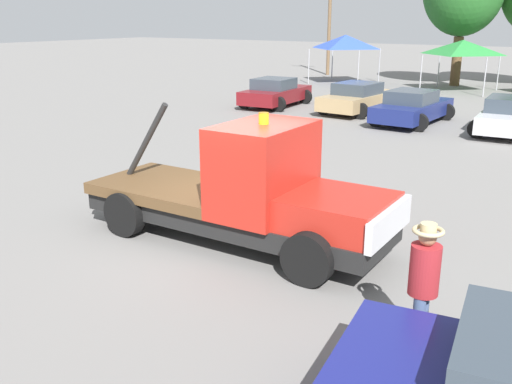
% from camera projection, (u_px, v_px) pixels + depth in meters
% --- Properties ---
extents(ground_plane, '(160.00, 160.00, 0.00)m').
position_uv_depth(ground_plane, '(234.00, 240.00, 10.93)').
color(ground_plane, slate).
extents(tow_truck, '(6.08, 2.18, 2.52)m').
position_uv_depth(tow_truck, '(251.00, 195.00, 10.45)').
color(tow_truck, black).
rests_on(tow_truck, ground).
extents(person_near_truck, '(0.39, 0.39, 1.74)m').
position_uv_depth(person_near_truck, '(424.00, 278.00, 7.01)').
color(person_near_truck, '#475B84').
rests_on(person_near_truck, ground).
extents(parked_car_maroon, '(2.63, 4.33, 1.34)m').
position_uv_depth(parked_car_maroon, '(275.00, 93.00, 26.98)').
color(parked_car_maroon, maroon).
rests_on(parked_car_maroon, ground).
extents(parked_car_tan, '(2.67, 4.67, 1.34)m').
position_uv_depth(parked_car_tan, '(359.00, 98.00, 25.23)').
color(parked_car_tan, tan).
rests_on(parked_car_tan, ground).
extents(parked_car_navy, '(2.55, 4.55, 1.34)m').
position_uv_depth(parked_car_navy, '(412.00, 107.00, 22.63)').
color(parked_car_navy, navy).
rests_on(parked_car_navy, ground).
extents(parked_car_silver, '(2.65, 4.80, 1.34)m').
position_uv_depth(parked_car_silver, '(512.00, 115.00, 20.75)').
color(parked_car_silver, '#B7B7BC').
rests_on(parked_car_silver, ground).
extents(canopy_tent_blue, '(3.44, 3.44, 3.00)m').
position_uv_depth(canopy_tent_blue, '(346.00, 42.00, 35.98)').
color(canopy_tent_blue, '#9E9EA3').
rests_on(canopy_tent_blue, ground).
extents(canopy_tent_green, '(3.50, 3.50, 2.85)m').
position_uv_depth(canopy_tent_green, '(463.00, 47.00, 31.93)').
color(canopy_tent_green, '#9E9EA3').
rests_on(canopy_tent_green, ground).
extents(traffic_cone, '(0.40, 0.40, 0.55)m').
position_uv_depth(traffic_cone, '(289.00, 180.00, 14.02)').
color(traffic_cone, black).
rests_on(traffic_cone, ground).
extents(utility_pole, '(2.20, 0.24, 8.03)m').
position_uv_depth(utility_pole, '(330.00, 14.00, 40.52)').
color(utility_pole, brown).
rests_on(utility_pole, ground).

